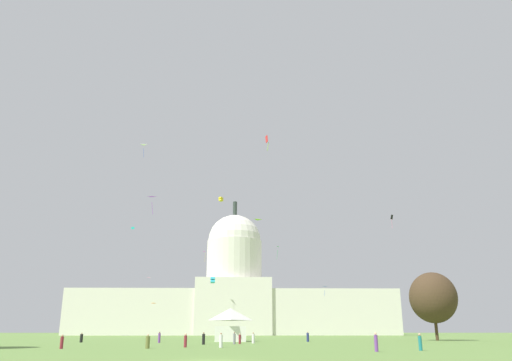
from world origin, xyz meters
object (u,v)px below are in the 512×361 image
Objects in this scene: person_maroon_near_tree_west at (62,342)px; kite_blue_low at (324,287)px; person_black_deep_crowd at (81,338)px; kite_black_mid at (392,218)px; kite_white_high at (144,148)px; person_maroon_front_right at (240,339)px; person_black_mid_right at (204,339)px; person_navy_mid_left at (308,337)px; person_teal_front_center at (420,342)px; kite_pink_low at (150,279)px; kite_turquoise_mid at (133,228)px; kite_yellow_mid at (221,199)px; person_white_edge_east at (253,338)px; event_tent at (230,325)px; kite_red_mid at (267,140)px; person_purple_mid_center at (376,343)px; person_purple_back_left at (159,338)px; tree_east_mid at (433,298)px; kite_violet_mid at (152,199)px; person_maroon_near_tree_east at (185,341)px; capitol_building at (234,298)px; person_white_lawn_far_right at (221,341)px; kite_orange_low at (153,304)px; person_olive_lawn_far_left at (148,342)px; kite_lime_mid at (257,222)px; kite_cyan_low at (213,280)px; kite_magenta_mid at (205,253)px; kite_green_mid at (276,248)px.

kite_blue_low is (47.47, 112.69, 15.10)m from person_maroon_near_tree_west.
kite_black_mid is at bearing -165.01° from person_black_deep_crowd.
kite_black_mid is 0.79× the size of kite_white_high.
person_black_mid_right reaches higher than person_maroon_front_right.
person_navy_mid_left is 1.06× the size of person_teal_front_center.
kite_pink_low is 1.49× the size of kite_turquoise_mid.
kite_pink_low is 0.54× the size of kite_blue_low.
person_white_edge_east is at bearing 158.59° from kite_yellow_mid.
kite_white_high is at bearing 116.45° from event_tent.
kite_red_mid is 2.16× the size of kite_turquoise_mid.
person_purple_mid_center is 1.80× the size of kite_yellow_mid.
kite_white_high is at bearing -34.84° from person_purple_back_left.
tree_east_mid is 4.36× the size of kite_blue_low.
kite_violet_mid reaches higher than person_purple_mid_center.
kite_pink_low reaches higher than person_maroon_near_tree_east.
capitol_building is 84.60× the size of person_maroon_near_tree_east.
tree_east_mid is at bearing -47.40° from person_maroon_near_tree_west.
person_white_lawn_far_right is 1.11× the size of kite_orange_low.
person_purple_mid_center is 0.40× the size of kite_violet_mid.
kite_violet_mid is (-38.51, 62.29, 30.61)m from person_teal_front_center.
tree_east_mid is at bearing -98.20° from person_olive_lawn_far_left.
kite_red_mid is at bearing -120.15° from kite_pink_low.
event_tent is 4.47× the size of person_black_mid_right.
kite_pink_low is at bearing -38.85° from person_purple_back_left.
event_tent is at bearing 78.36° from person_navy_mid_left.
person_maroon_front_right is 0.87× the size of person_purple_mid_center.
kite_yellow_mid is at bearing -143.55° from person_maroon_front_right.
kite_cyan_low is at bearing 46.94° from kite_lime_mid.
tree_east_mid is at bearing -126.15° from kite_yellow_mid.
event_tent is 4.58× the size of person_white_edge_east.
kite_pink_low is at bearing -148.07° from person_purple_mid_center.
person_maroon_front_right is 99.58m from kite_turquoise_mid.
event_tent is 4.98× the size of kite_orange_low.
person_white_edge_east is 26.95m from kite_cyan_low.
kite_cyan_low is at bearing -145.93° from person_maroon_front_right.
kite_black_mid is (45.92, 21.90, 24.61)m from person_purple_back_left.
person_olive_lawn_far_left is at bearing -92.68° from capitol_building.
kite_blue_low is at bearing 67.10° from event_tent.
event_tent is 0.56× the size of tree_east_mid.
person_white_lawn_far_right is at bearing -48.19° from person_teal_front_center.
kite_violet_mid is at bearing 10.05° from kite_lime_mid.
kite_lime_mid reaches higher than person_teal_front_center.
kite_red_mid is 0.78× the size of kite_blue_low.
person_maroon_front_right is 0.38× the size of kite_magenta_mid.
tree_east_mid is 8.32× the size of person_maroon_near_tree_east.
person_maroon_front_right is at bearing -76.83° from person_olive_lawn_far_left.
person_navy_mid_left is at bearing -167.56° from person_purple_mid_center.
person_maroon_near_tree_west is 123.21m from kite_blue_low.
capitol_building is 86.38× the size of person_black_deep_crowd.
kite_green_mid is at bearing -124.23° from kite_lime_mid.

